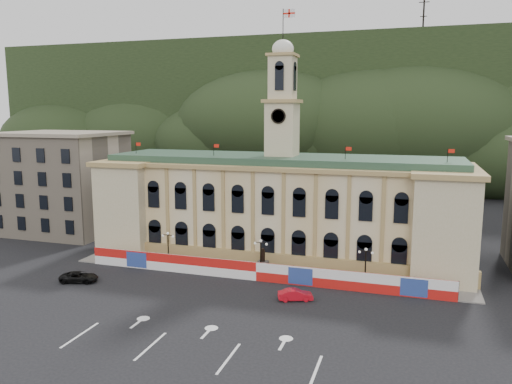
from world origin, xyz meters
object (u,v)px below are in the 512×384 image
(statue, at_px, (263,265))
(red_sedan, at_px, (295,295))
(black_suv, at_px, (79,277))
(lamp_center, at_px, (261,254))

(statue, height_order, red_sedan, statue)
(statue, xyz_separation_m, red_sedan, (6.56, -8.30, -0.50))
(statue, bearing_deg, red_sedan, -51.67)
(red_sedan, xyz_separation_m, black_suv, (-28.71, -2.30, -0.01))
(statue, distance_m, lamp_center, 2.14)
(lamp_center, xyz_separation_m, black_suv, (-22.15, -9.59, -2.39))
(statue, xyz_separation_m, lamp_center, (0.00, -1.00, 1.89))
(red_sedan, height_order, black_suv, red_sedan)
(black_suv, bearing_deg, red_sedan, -101.20)
(red_sedan, bearing_deg, black_suv, 74.08)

